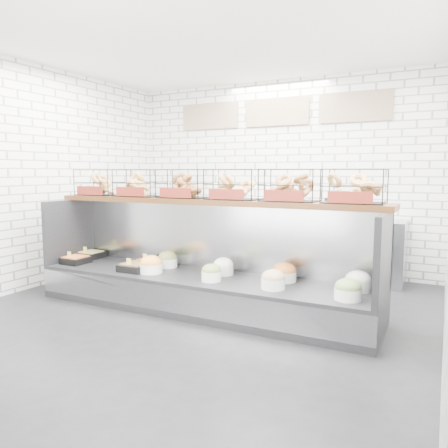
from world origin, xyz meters
The scene contains 5 objects.
ground centered at (0.00, 0.00, 0.00)m, with size 5.50×5.50×0.00m, color black.
room_shell centered at (0.00, 0.60, 2.06)m, with size 5.02×5.51×3.01m.
display_case centered at (0.02, 0.35, 0.33)m, with size 4.00×0.90×1.20m.
bagel_shelf centered at (0.00, 0.52, 1.39)m, with size 4.10×0.50×0.40m.
prep_counter centered at (-0.01, 2.43, 0.47)m, with size 4.00×0.60×1.20m.
Camera 1 is at (2.47, -3.89, 1.57)m, focal length 35.00 mm.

